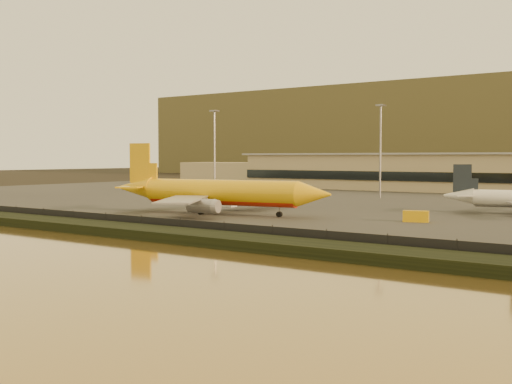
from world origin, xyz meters
TOP-DOWN VIEW (x-y plane):
  - ground at (0.00, 0.00)m, footprint 900.00×900.00m
  - embankment at (0.00, -17.00)m, footprint 320.00×7.00m
  - tarmac at (0.00, 95.00)m, footprint 320.00×220.00m
  - perimeter_fence at (0.00, -13.00)m, footprint 300.00×0.05m
  - terminal_building at (-14.52, 125.55)m, footprint 202.00×25.00m
  - apron_light_masts at (15.00, 75.00)m, footprint 152.20×12.20m
  - dhl_cargo_jet at (-14.61, 15.74)m, footprint 46.96×45.47m
  - gse_vehicle_yellow at (22.54, 24.25)m, footprint 4.68×3.08m
  - gse_vehicle_white at (-24.98, 32.18)m, footprint 4.22×2.37m

SIDE VIEW (x-z plane):
  - ground at x=0.00m, z-range 0.00..0.00m
  - tarmac at x=0.00m, z-range 0.00..0.20m
  - embankment at x=0.00m, z-range 0.00..1.40m
  - gse_vehicle_white at x=-24.98m, z-range 0.20..2.00m
  - gse_vehicle_yellow at x=22.54m, z-range 0.20..2.14m
  - perimeter_fence at x=0.00m, z-range 0.20..2.40m
  - dhl_cargo_jet at x=-14.61m, z-range -2.63..11.42m
  - terminal_building at x=-14.52m, z-range -0.05..12.55m
  - apron_light_masts at x=15.00m, z-range 3.00..28.40m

